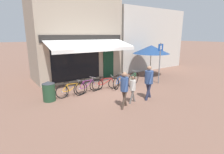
% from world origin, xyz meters
% --- Properties ---
extents(ground_plane, '(160.00, 160.00, 0.00)m').
position_xyz_m(ground_plane, '(0.00, 0.00, 0.00)').
color(ground_plane, brown).
extents(shop_front, '(6.16, 4.80, 5.88)m').
position_xyz_m(shop_front, '(0.19, 4.17, 2.93)').
color(shop_front, tan).
rests_on(shop_front, ground_plane).
extents(neighbour_building, '(7.45, 4.00, 5.34)m').
position_xyz_m(neighbour_building, '(7.20, 4.69, 2.67)').
color(neighbour_building, beige).
rests_on(neighbour_building, ground_plane).
extents(bike_rack_rail, '(4.65, 0.04, 0.57)m').
position_xyz_m(bike_rack_rail, '(0.12, 0.29, 0.49)').
color(bike_rack_rail, '#47494F').
rests_on(bike_rack_rail, ground_plane).
extents(bicycle_orange, '(1.72, 0.52, 0.83)m').
position_xyz_m(bicycle_orange, '(-1.89, 0.21, 0.36)').
color(bicycle_orange, black).
rests_on(bicycle_orange, ground_plane).
extents(bicycle_purple, '(1.73, 0.58, 0.86)m').
position_xyz_m(bicycle_purple, '(-1.01, 0.20, 0.38)').
color(bicycle_purple, black).
rests_on(bicycle_purple, ground_plane).
extents(bicycle_red, '(1.63, 0.64, 0.82)m').
position_xyz_m(bicycle_red, '(0.17, 0.19, 0.36)').
color(bicycle_red, black).
rests_on(bicycle_red, ground_plane).
extents(bicycle_blue, '(1.58, 0.84, 0.84)m').
position_xyz_m(bicycle_blue, '(1.11, 0.01, 0.37)').
color(bicycle_blue, black).
rests_on(bicycle_blue, ground_plane).
extents(bicycle_green, '(1.62, 0.89, 0.86)m').
position_xyz_m(bicycle_green, '(2.15, -0.02, 0.39)').
color(bicycle_green, black).
rests_on(bicycle_green, ground_plane).
extents(pedestrian_adult, '(0.54, 0.59, 1.61)m').
position_xyz_m(pedestrian_adult, '(-0.58, -2.47, 0.98)').
color(pedestrian_adult, '#47382D').
rests_on(pedestrian_adult, ground_plane).
extents(pedestrian_child, '(0.48, 0.39, 1.30)m').
position_xyz_m(pedestrian_child, '(0.10, -2.24, 0.78)').
color(pedestrian_child, slate).
rests_on(pedestrian_child, ground_plane).
extents(pedestrian_second_adult, '(0.61, 0.64, 1.69)m').
position_xyz_m(pedestrian_second_adult, '(1.08, -2.31, 1.01)').
color(pedestrian_second_adult, '#282D47').
rests_on(pedestrian_second_adult, ground_plane).
extents(litter_bin, '(0.60, 0.60, 0.98)m').
position_xyz_m(litter_bin, '(-3.03, 0.24, 0.49)').
color(litter_bin, '#23472D').
rests_on(litter_bin, ground_plane).
extents(parking_sign, '(0.44, 0.07, 2.62)m').
position_xyz_m(parking_sign, '(3.75, -0.70, 1.59)').
color(parking_sign, slate).
rests_on(parking_sign, ground_plane).
extents(cafe_parasol, '(2.76, 2.76, 2.35)m').
position_xyz_m(cafe_parasol, '(4.96, 1.19, 2.03)').
color(cafe_parasol, '#4C3D2D').
rests_on(cafe_parasol, ground_plane).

